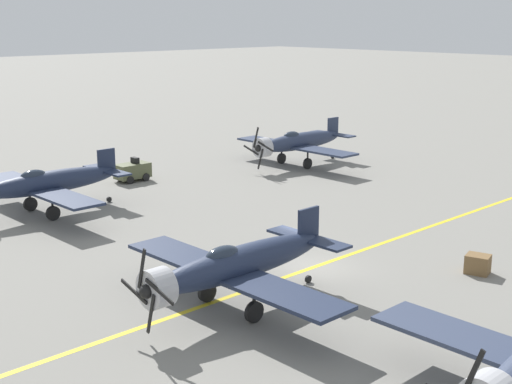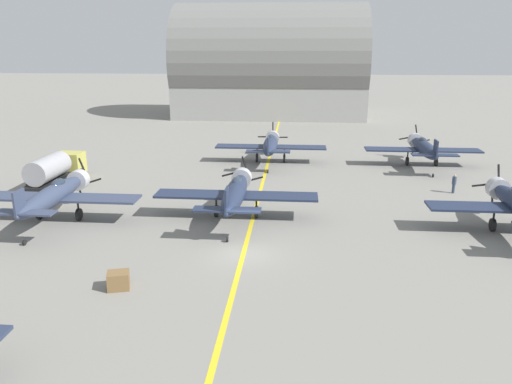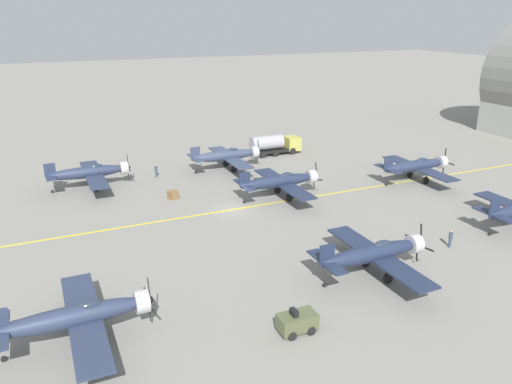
{
  "view_description": "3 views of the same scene",
  "coord_description": "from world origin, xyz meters",
  "px_view_note": "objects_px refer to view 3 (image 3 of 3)",
  "views": [
    {
      "loc": [
        -22.43,
        24.9,
        12.12
      ],
      "look_at": [
        2.4,
        1.38,
        3.73
      ],
      "focal_mm": 50.0,
      "sensor_mm": 36.0,
      "label": 1
    },
    {
      "loc": [
        3.16,
        -28.6,
        12.32
      ],
      "look_at": [
        0.46,
        3.43,
        2.87
      ],
      "focal_mm": 35.0,
      "sensor_mm": 36.0,
      "label": 2
    },
    {
      "loc": [
        47.28,
        -18.78,
        20.09
      ],
      "look_at": [
        0.82,
        1.97,
        1.96
      ],
      "focal_mm": 35.0,
      "sensor_mm": 36.0,
      "label": 3
    }
  ],
  "objects_px": {
    "tow_tractor": "(297,322)",
    "airplane_near_left": "(90,172)",
    "airplane_mid_right": "(375,253)",
    "supply_crate_by_tanker": "(173,195)",
    "airplane_far_center": "(417,166)",
    "ground_crew_walking": "(156,170)",
    "airplane_mid_left": "(227,155)",
    "ground_crew_inspecting": "(451,238)",
    "airplane_mid_center": "(281,181)",
    "airplane_near_right": "(78,316)",
    "fuel_tanker": "(275,145)"
  },
  "relations": [
    {
      "from": "airplane_near_left",
      "to": "fuel_tanker",
      "type": "xyz_separation_m",
      "value": [
        -4.96,
        27.42,
        -0.5
      ]
    },
    {
      "from": "airplane_far_center",
      "to": "airplane_near_right",
      "type": "distance_m",
      "value": 46.05
    },
    {
      "from": "fuel_tanker",
      "to": "ground_crew_inspecting",
      "type": "distance_m",
      "value": 35.53
    },
    {
      "from": "supply_crate_by_tanker",
      "to": "airplane_mid_right",
      "type": "bearing_deg",
      "value": 22.61
    },
    {
      "from": "airplane_near_right",
      "to": "ground_crew_walking",
      "type": "bearing_deg",
      "value": 154.69
    },
    {
      "from": "airplane_near_left",
      "to": "tow_tractor",
      "type": "bearing_deg",
      "value": 7.37
    },
    {
      "from": "ground_crew_inspecting",
      "to": "airplane_far_center",
      "type": "bearing_deg",
      "value": 148.06
    },
    {
      "from": "supply_crate_by_tanker",
      "to": "airplane_mid_left",
      "type": "bearing_deg",
      "value": 129.46
    },
    {
      "from": "ground_crew_walking",
      "to": "tow_tractor",
      "type": "bearing_deg",
      "value": 0.97
    },
    {
      "from": "ground_crew_inspecting",
      "to": "fuel_tanker",
      "type": "bearing_deg",
      "value": -179.31
    },
    {
      "from": "ground_crew_walking",
      "to": "airplane_mid_right",
      "type": "bearing_deg",
      "value": 16.78
    },
    {
      "from": "airplane_near_left",
      "to": "tow_tractor",
      "type": "relative_size",
      "value": 4.62
    },
    {
      "from": "airplane_mid_center",
      "to": "airplane_near_right",
      "type": "bearing_deg",
      "value": -35.57
    },
    {
      "from": "airplane_mid_center",
      "to": "supply_crate_by_tanker",
      "type": "height_order",
      "value": "airplane_mid_center"
    },
    {
      "from": "airplane_mid_center",
      "to": "tow_tractor",
      "type": "bearing_deg",
      "value": -8.35
    },
    {
      "from": "airplane_near_right",
      "to": "ground_crew_walking",
      "type": "height_order",
      "value": "airplane_near_right"
    },
    {
      "from": "airplane_far_center",
      "to": "airplane_near_right",
      "type": "bearing_deg",
      "value": -60.63
    },
    {
      "from": "airplane_mid_left",
      "to": "ground_crew_inspecting",
      "type": "xyz_separation_m",
      "value": [
        30.94,
        9.89,
        -1.1
      ]
    },
    {
      "from": "airplane_near_left",
      "to": "airplane_far_center",
      "type": "bearing_deg",
      "value": 63.38
    },
    {
      "from": "ground_crew_walking",
      "to": "supply_crate_by_tanker",
      "type": "distance_m",
      "value": 8.82
    },
    {
      "from": "airplane_mid_right",
      "to": "ground_crew_inspecting",
      "type": "distance_m",
      "value": 9.8
    },
    {
      "from": "airplane_mid_left",
      "to": "airplane_near_left",
      "type": "relative_size",
      "value": 1.0
    },
    {
      "from": "airplane_near_left",
      "to": "ground_crew_inspecting",
      "type": "xyz_separation_m",
      "value": [
        30.56,
        27.85,
        -1.1
      ]
    },
    {
      "from": "fuel_tanker",
      "to": "tow_tractor",
      "type": "bearing_deg",
      "value": -24.22
    },
    {
      "from": "tow_tractor",
      "to": "airplane_far_center",
      "type": "bearing_deg",
      "value": 127.21
    },
    {
      "from": "airplane_far_center",
      "to": "ground_crew_walking",
      "type": "xyz_separation_m",
      "value": [
        -15.13,
        -29.9,
        -1.09
      ]
    },
    {
      "from": "fuel_tanker",
      "to": "ground_crew_walking",
      "type": "bearing_deg",
      "value": -78.51
    },
    {
      "from": "ground_crew_walking",
      "to": "airplane_mid_center",
      "type": "bearing_deg",
      "value": 39.87
    },
    {
      "from": "airplane_mid_right",
      "to": "ground_crew_walking",
      "type": "bearing_deg",
      "value": -173.01
    },
    {
      "from": "airplane_mid_right",
      "to": "supply_crate_by_tanker",
      "type": "height_order",
      "value": "airplane_mid_right"
    },
    {
      "from": "airplane_mid_right",
      "to": "tow_tractor",
      "type": "relative_size",
      "value": 4.62
    },
    {
      "from": "airplane_near_left",
      "to": "airplane_mid_right",
      "type": "bearing_deg",
      "value": 23.26
    },
    {
      "from": "airplane_mid_right",
      "to": "ground_crew_inspecting",
      "type": "height_order",
      "value": "airplane_mid_right"
    },
    {
      "from": "fuel_tanker",
      "to": "airplane_mid_right",
      "type": "bearing_deg",
      "value": -13.98
    },
    {
      "from": "airplane_mid_right",
      "to": "supply_crate_by_tanker",
      "type": "bearing_deg",
      "value": -167.18
    },
    {
      "from": "airplane_far_center",
      "to": "ground_crew_inspecting",
      "type": "xyz_separation_m",
      "value": [
        16.5,
        -10.28,
        -1.1
      ]
    },
    {
      "from": "airplane_mid_left",
      "to": "tow_tractor",
      "type": "height_order",
      "value": "airplane_mid_left"
    },
    {
      "from": "airplane_mid_center",
      "to": "tow_tractor",
      "type": "height_order",
      "value": "airplane_mid_center"
    },
    {
      "from": "airplane_mid_left",
      "to": "supply_crate_by_tanker",
      "type": "bearing_deg",
      "value": -49.12
    },
    {
      "from": "tow_tractor",
      "to": "ground_crew_inspecting",
      "type": "bearing_deg",
      "value": 106.77
    },
    {
      "from": "airplane_mid_left",
      "to": "airplane_mid_right",
      "type": "xyz_separation_m",
      "value": [
        32.4,
        0.25,
        0.0
      ]
    },
    {
      "from": "airplane_mid_right",
      "to": "airplane_mid_center",
      "type": "bearing_deg",
      "value": 166.14
    },
    {
      "from": "airplane_mid_left",
      "to": "ground_crew_walking",
      "type": "xyz_separation_m",
      "value": [
        -0.69,
        -9.72,
        -1.09
      ]
    },
    {
      "from": "airplane_near_right",
      "to": "ground_crew_inspecting",
      "type": "height_order",
      "value": "airplane_near_right"
    },
    {
      "from": "ground_crew_inspecting",
      "to": "ground_crew_walking",
      "type": "bearing_deg",
      "value": -148.2
    },
    {
      "from": "airplane_near_right",
      "to": "fuel_tanker",
      "type": "bearing_deg",
      "value": 134.84
    },
    {
      "from": "airplane_mid_right",
      "to": "fuel_tanker",
      "type": "distance_m",
      "value": 38.12
    },
    {
      "from": "airplane_far_center",
      "to": "ground_crew_walking",
      "type": "distance_m",
      "value": 33.52
    },
    {
      "from": "airplane_near_left",
      "to": "ground_crew_walking",
      "type": "relative_size",
      "value": 7.13
    },
    {
      "from": "tow_tractor",
      "to": "airplane_near_left",
      "type": "bearing_deg",
      "value": -166.26
    }
  ]
}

